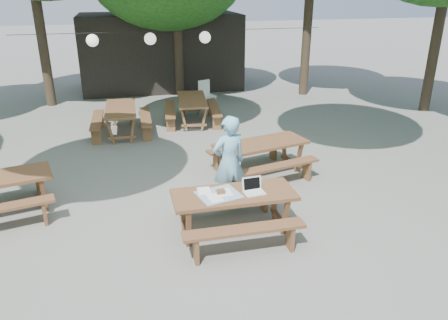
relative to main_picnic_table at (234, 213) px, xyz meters
The scene contains 11 objects.
ground 1.11m from the main_picnic_table, 119.11° to the left, with size 80.00×80.00×0.00m, color slate.
pavilion 11.45m from the main_picnic_table, 90.03° to the left, with size 6.00×3.00×2.80m, color black.
main_picnic_table is the anchor object (origin of this frame).
picnic_table_ne 2.48m from the main_picnic_table, 61.88° to the left, with size 2.22×1.99×0.75m.
picnic_table_far_w 5.96m from the main_picnic_table, 106.62° to the left, with size 1.63×2.02×0.75m.
picnic_table_far_e 6.28m from the main_picnic_table, 86.79° to the left, with size 1.78×2.07×0.75m.
woman 1.10m from the main_picnic_table, 80.92° to the left, with size 0.64×0.42×1.76m, color #79BDDE.
plastic_chair 7.93m from the main_picnic_table, 81.91° to the left, with size 0.58×0.58×0.90m.
laptop 0.53m from the main_picnic_table, ahead, with size 0.35×0.29×0.24m.
tabletop_clutter 0.45m from the main_picnic_table, behind, with size 0.76×0.69×0.08m.
paper_lanterns 7.23m from the main_picnic_table, 95.73° to the left, with size 9.00×0.34×0.38m.
Camera 1 is at (-1.11, -7.03, 3.92)m, focal length 35.00 mm.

